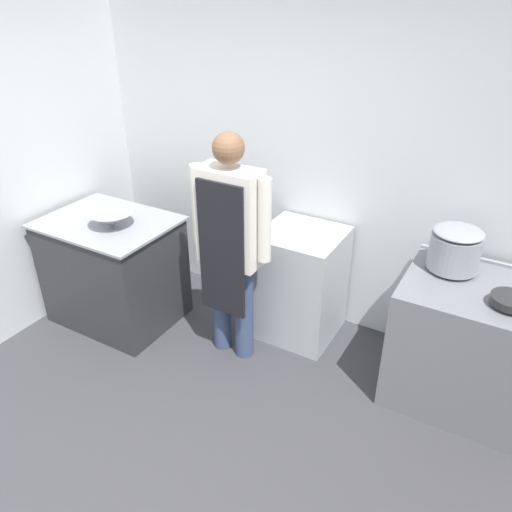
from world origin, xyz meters
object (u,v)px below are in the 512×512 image
fridge_unit (300,284)px  saute_pan (511,300)px  stove (465,343)px  stock_pot (455,248)px  person_cook (230,239)px  mixing_bowl (112,219)px

fridge_unit → saute_pan: (1.44, -0.24, 0.47)m
stove → fridge_unit: (-1.26, 0.11, 0.01)m
fridge_unit → stove: bearing=-5.1°
fridge_unit → stock_pot: (1.06, 0.02, 0.59)m
stove → saute_pan: bearing=-36.2°
stove → saute_pan: (0.18, -0.13, 0.48)m
stove → person_cook: size_ratio=0.52×
stock_pot → saute_pan: size_ratio=1.41×
stock_pot → mixing_bowl: bearing=-165.0°
mixing_bowl → stock_pot: 2.46m
stock_pot → saute_pan: 0.48m
fridge_unit → person_cook: size_ratio=0.52×
fridge_unit → mixing_bowl: 1.53m
person_cook → stock_pot: 1.48m
saute_pan → mixing_bowl: bearing=-172.3°
stove → mixing_bowl: 2.67m
mixing_bowl → saute_pan: mixing_bowl is taller
person_cook → fridge_unit: bearing=55.8°
saute_pan → person_cook: bearing=-172.3°
stock_pot → stove: bearing=-33.6°
stock_pot → person_cook: bearing=-160.1°
fridge_unit → mixing_bowl: size_ratio=2.55×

